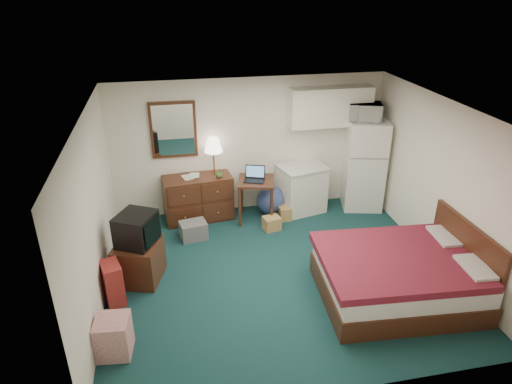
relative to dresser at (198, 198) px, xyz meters
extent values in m
cube|color=#113F46|center=(1.01, -1.98, -0.41)|extent=(5.00, 4.50, 0.01)
cube|color=white|center=(1.01, -1.98, 2.09)|extent=(5.00, 4.50, 0.01)
cube|color=white|center=(1.01, 0.27, 0.84)|extent=(5.00, 0.01, 2.50)
cube|color=white|center=(1.01, -4.23, 0.84)|extent=(5.00, 0.01, 2.50)
cube|color=white|center=(-1.49, -1.98, 0.84)|extent=(0.01, 4.50, 2.50)
cube|color=white|center=(3.51, -1.98, 0.84)|extent=(0.01, 4.50, 2.50)
sphere|color=#374C86|center=(1.34, -0.08, -0.15)|extent=(0.64, 0.64, 0.54)
imported|color=white|center=(3.04, -0.10, 1.50)|extent=(0.63, 0.46, 0.39)
imported|color=#A46E41|center=(-0.25, -0.03, 0.53)|extent=(0.17, 0.06, 0.24)
imported|color=#A46E41|center=(-0.13, 0.06, 0.53)|extent=(0.18, 0.04, 0.24)
imported|color=#4C7D3C|center=(0.38, -0.10, 0.48)|extent=(0.15, 0.13, 0.12)
camera|label=1|loc=(-0.45, -7.51, 3.67)|focal=32.00mm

